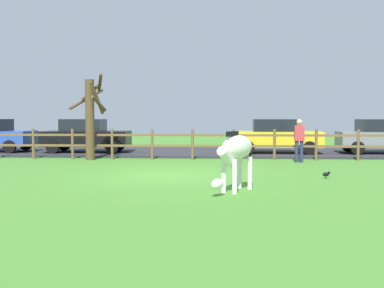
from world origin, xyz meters
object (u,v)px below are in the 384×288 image
(parked_car_yellow, at_px, (276,136))
(parked_car_grey, at_px, (383,136))
(zebra, at_px, (236,152))
(visitor_near_fence, at_px, (299,139))
(parked_car_black, at_px, (86,135))
(bare_tree, at_px, (91,115))
(crow_on_grass, at_px, (326,174))

(parked_car_yellow, relative_size, parked_car_grey, 1.00)
(zebra, height_order, visitor_near_fence, visitor_near_fence)
(parked_car_black, bearing_deg, parked_car_grey, 0.17)
(bare_tree, xyz_separation_m, parked_car_yellow, (7.76, 3.17, -0.95))
(bare_tree, distance_m, parked_car_yellow, 8.44)
(crow_on_grass, xyz_separation_m, visitor_near_fence, (0.02, 4.53, 0.78))
(parked_car_grey, bearing_deg, parked_car_yellow, -179.55)
(visitor_near_fence, bearing_deg, crow_on_grass, -90.24)
(parked_car_black, height_order, visitor_near_fence, visitor_near_fence)
(crow_on_grass, relative_size, parked_car_grey, 0.05)
(zebra, relative_size, parked_car_black, 0.43)
(zebra, height_order, parked_car_black, parked_car_black)
(bare_tree, bearing_deg, crow_on_grass, -32.33)
(parked_car_grey, bearing_deg, crow_on_grass, -117.95)
(bare_tree, height_order, zebra, bare_tree)
(crow_on_grass, xyz_separation_m, parked_car_grey, (4.44, 8.36, 0.72))
(bare_tree, relative_size, visitor_near_fence, 2.11)
(crow_on_grass, bearing_deg, bare_tree, 147.67)
(zebra, xyz_separation_m, parked_car_yellow, (2.24, 10.68, -0.08))
(zebra, xyz_separation_m, parked_car_black, (-6.65, 10.67, -0.08))
(parked_car_grey, bearing_deg, bare_tree, -165.72)
(parked_car_grey, bearing_deg, zebra, -123.41)
(parked_car_black, relative_size, parked_car_grey, 0.99)
(parked_car_black, bearing_deg, visitor_near_fence, -22.16)
(bare_tree, bearing_deg, parked_car_grey, 14.28)
(parked_car_black, relative_size, parked_car_yellow, 1.00)
(zebra, height_order, parked_car_yellow, parked_car_yellow)
(crow_on_grass, bearing_deg, parked_car_black, 138.11)
(zebra, distance_m, visitor_near_fence, 7.38)
(bare_tree, xyz_separation_m, parked_car_black, (-1.13, 3.16, -0.95))
(crow_on_grass, bearing_deg, zebra, -138.20)
(parked_car_black, xyz_separation_m, parked_car_yellow, (8.89, 0.00, 0.00))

